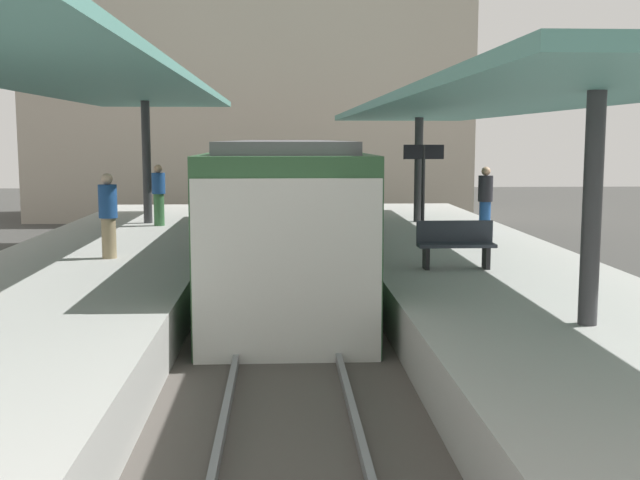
% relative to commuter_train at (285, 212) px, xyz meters
% --- Properties ---
extents(ground_plane, '(80.00, 80.00, 0.00)m').
position_rel_commuter_train_xyz_m(ground_plane, '(0.00, -3.03, -1.73)').
color(ground_plane, '#383835').
extents(platform_left, '(4.40, 28.00, 1.00)m').
position_rel_commuter_train_xyz_m(platform_left, '(-3.80, -3.03, -1.23)').
color(platform_left, '#9E9E99').
rests_on(platform_left, ground_plane).
extents(platform_right, '(4.40, 28.00, 1.00)m').
position_rel_commuter_train_xyz_m(platform_right, '(3.80, -3.03, -1.23)').
color(platform_right, '#9E9E99').
rests_on(platform_right, ground_plane).
extents(track_ballast, '(3.20, 28.00, 0.20)m').
position_rel_commuter_train_xyz_m(track_ballast, '(0.00, -3.03, -1.63)').
color(track_ballast, '#4C4742').
rests_on(track_ballast, ground_plane).
extents(rail_near_side, '(0.08, 28.00, 0.14)m').
position_rel_commuter_train_xyz_m(rail_near_side, '(-0.72, -3.03, -1.46)').
color(rail_near_side, slate).
rests_on(rail_near_side, track_ballast).
extents(rail_far_side, '(0.08, 28.00, 0.14)m').
position_rel_commuter_train_xyz_m(rail_far_side, '(0.72, -3.03, -1.46)').
color(rail_far_side, slate).
rests_on(rail_far_side, track_ballast).
extents(commuter_train, '(2.78, 13.50, 3.10)m').
position_rel_commuter_train_xyz_m(commuter_train, '(0.00, 0.00, 0.00)').
color(commuter_train, '#2D5633').
rests_on(commuter_train, track_ballast).
extents(canopy_left, '(4.18, 21.00, 3.54)m').
position_rel_commuter_train_xyz_m(canopy_left, '(-3.80, -1.63, 2.68)').
color(canopy_left, '#333335').
rests_on(canopy_left, platform_left).
extents(canopy_right, '(4.18, 21.00, 3.09)m').
position_rel_commuter_train_xyz_m(canopy_right, '(3.80, -1.63, 2.25)').
color(canopy_right, '#333335').
rests_on(canopy_right, platform_right).
extents(platform_bench, '(1.40, 0.41, 0.86)m').
position_rel_commuter_train_xyz_m(platform_bench, '(3.08, -3.48, -0.26)').
color(platform_bench, black).
rests_on(platform_bench, platform_right).
extents(platform_sign, '(0.90, 0.08, 2.21)m').
position_rel_commuter_train_xyz_m(platform_sign, '(3.10, 0.00, 0.90)').
color(platform_sign, '#262628').
rests_on(platform_sign, platform_right).
extents(passenger_near_bench, '(0.36, 0.36, 1.65)m').
position_rel_commuter_train_xyz_m(passenger_near_bench, '(-3.38, 3.97, 0.13)').
color(passenger_near_bench, '#386B3D').
rests_on(passenger_near_bench, platform_left).
extents(passenger_mid_platform, '(0.36, 0.36, 1.66)m').
position_rel_commuter_train_xyz_m(passenger_mid_platform, '(4.96, 1.71, 0.13)').
color(passenger_mid_platform, navy).
rests_on(passenger_mid_platform, platform_right).
extents(passenger_far_end, '(0.36, 0.36, 1.67)m').
position_rel_commuter_train_xyz_m(passenger_far_end, '(-3.47, -1.94, 0.14)').
color(passenger_far_end, '#998460').
rests_on(passenger_far_end, platform_left).
extents(station_building_backdrop, '(18.00, 6.00, 11.00)m').
position_rel_commuter_train_xyz_m(station_building_backdrop, '(-1.31, 16.97, 3.77)').
color(station_building_backdrop, '#A89E8E').
rests_on(station_building_backdrop, ground_plane).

